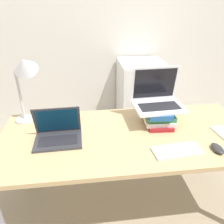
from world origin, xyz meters
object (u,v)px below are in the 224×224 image
mouse (217,148)px  mini_fridge (140,99)px  laptop_left (58,134)px  laptop_on_books (157,99)px  book_stack (158,116)px  desk_lamp (24,72)px  wireless_keyboard (177,150)px

mouse → mini_fridge: size_ratio=0.12×
laptop_left → mini_fridge: bearing=54.0°
laptop_on_books → mini_fridge: size_ratio=0.40×
book_stack → desk_lamp: size_ratio=0.54×
book_stack → mouse: 0.45m
book_stack → wireless_keyboard: size_ratio=0.90×
book_stack → mouse: size_ratio=2.56×
book_stack → laptop_on_books: size_ratio=0.78×
laptop_left → desk_lamp: size_ratio=0.58×
laptop_left → book_stack: 0.73m
laptop_left → book_stack: size_ratio=1.09×
book_stack → desk_lamp: (-0.93, 0.14, 0.32)m
book_stack → laptop_on_books: bearing=97.3°
wireless_keyboard → mini_fridge: bearing=85.2°
laptop_on_books → desk_lamp: (-0.92, 0.09, 0.20)m
laptop_on_books → desk_lamp: size_ratio=0.69×
laptop_on_books → desk_lamp: 0.95m
laptop_on_books → mini_fridge: (0.14, 1.00, -0.45)m
laptop_left → wireless_keyboard: bearing=-16.7°
mouse → desk_lamp: (-1.19, 0.50, 0.37)m
laptop_on_books → mini_fridge: 1.10m
mini_fridge → laptop_on_books: bearing=-97.8°
wireless_keyboard → desk_lamp: 1.12m
laptop_on_books → wireless_keyboard: bearing=-86.9°
book_stack → mouse: book_stack is taller
mouse → desk_lamp: desk_lamp is taller
book_stack → mini_fridge: bearing=82.8°
wireless_keyboard → laptop_on_books: bearing=93.1°
desk_lamp → mini_fridge: size_ratio=0.58×
wireless_keyboard → desk_lamp: size_ratio=0.59×
book_stack → mini_fridge: size_ratio=0.31×
book_stack → laptop_on_books: laptop_on_books is taller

